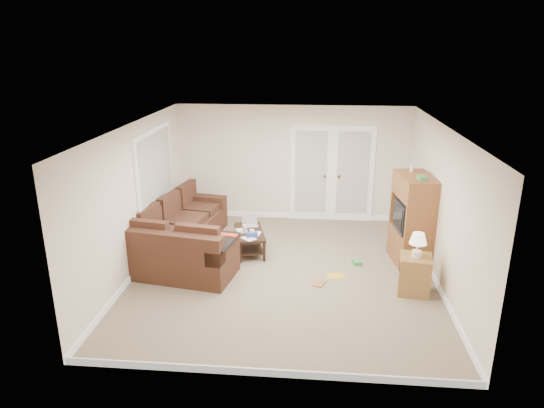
# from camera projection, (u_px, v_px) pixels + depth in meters

# --- Properties ---
(floor) EXTENTS (5.50, 5.50, 0.00)m
(floor) POSITION_uv_depth(u_px,v_px,m) (284.00, 272.00, 8.28)
(floor) COLOR gray
(floor) RESTS_ON ground
(ceiling) EXTENTS (5.00, 5.50, 0.02)m
(ceiling) POSITION_uv_depth(u_px,v_px,m) (285.00, 126.00, 7.50)
(ceiling) COLOR white
(ceiling) RESTS_ON wall_back
(wall_left) EXTENTS (0.02, 5.50, 2.50)m
(wall_left) POSITION_uv_depth(u_px,v_px,m) (135.00, 199.00, 8.10)
(wall_left) COLOR white
(wall_left) RESTS_ON floor
(wall_right) EXTENTS (0.02, 5.50, 2.50)m
(wall_right) POSITION_uv_depth(u_px,v_px,m) (441.00, 207.00, 7.68)
(wall_right) COLOR white
(wall_right) RESTS_ON floor
(wall_back) EXTENTS (5.00, 0.02, 2.50)m
(wall_back) POSITION_uv_depth(u_px,v_px,m) (293.00, 163.00, 10.49)
(wall_back) COLOR white
(wall_back) RESTS_ON floor
(wall_front) EXTENTS (5.00, 0.02, 2.50)m
(wall_front) POSITION_uv_depth(u_px,v_px,m) (268.00, 281.00, 5.29)
(wall_front) COLOR white
(wall_front) RESTS_ON floor
(baseboards) EXTENTS (5.00, 5.50, 0.10)m
(baseboards) POSITION_uv_depth(u_px,v_px,m) (284.00, 270.00, 8.27)
(baseboards) COLOR white
(baseboards) RESTS_ON floor
(french_doors) EXTENTS (1.80, 0.05, 2.13)m
(french_doors) POSITION_uv_depth(u_px,v_px,m) (332.00, 174.00, 10.45)
(french_doors) COLOR white
(french_doors) RESTS_ON floor
(window_left) EXTENTS (0.05, 1.92, 1.42)m
(window_left) POSITION_uv_depth(u_px,v_px,m) (155.00, 167.00, 8.95)
(window_left) COLOR white
(window_left) RESTS_ON wall_left
(sectional_sofa) EXTENTS (2.05, 3.16, 0.89)m
(sectional_sofa) POSITION_uv_depth(u_px,v_px,m) (180.00, 239.00, 8.80)
(sectional_sofa) COLOR #492A1C
(sectional_sofa) RESTS_ON floor
(coffee_table) EXTENTS (0.72, 1.09, 0.68)m
(coffee_table) POSITION_uv_depth(u_px,v_px,m) (250.00, 240.00, 9.05)
(coffee_table) COLOR black
(coffee_table) RESTS_ON floor
(tv_armoire) EXTENTS (0.66, 1.06, 1.72)m
(tv_armoire) POSITION_uv_depth(u_px,v_px,m) (412.00, 220.00, 8.41)
(tv_armoire) COLOR brown
(tv_armoire) RESTS_ON floor
(side_cabinet) EXTENTS (0.54, 0.54, 1.00)m
(side_cabinet) POSITION_uv_depth(u_px,v_px,m) (415.00, 271.00, 7.51)
(side_cabinet) COLOR olive
(side_cabinet) RESTS_ON floor
(space_heater) EXTENTS (0.12, 0.11, 0.27)m
(space_heater) POSITION_uv_depth(u_px,v_px,m) (392.00, 219.00, 10.37)
(space_heater) COLOR white
(space_heater) RESTS_ON floor
(floor_magazine) EXTENTS (0.34, 0.29, 0.01)m
(floor_magazine) POSITION_uv_depth(u_px,v_px,m) (336.00, 276.00, 8.14)
(floor_magazine) COLOR gold
(floor_magazine) RESTS_ON floor
(floor_greenbox) EXTENTS (0.17, 0.21, 0.07)m
(floor_greenbox) POSITION_uv_depth(u_px,v_px,m) (357.00, 262.00, 8.58)
(floor_greenbox) COLOR #449649
(floor_greenbox) RESTS_ON floor
(floor_book) EXTENTS (0.25, 0.28, 0.02)m
(floor_book) POSITION_uv_depth(u_px,v_px,m) (314.00, 282.00, 7.91)
(floor_book) COLOR brown
(floor_book) RESTS_ON floor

